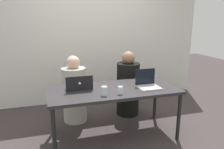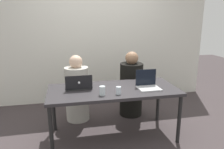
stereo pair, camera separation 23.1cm
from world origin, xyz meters
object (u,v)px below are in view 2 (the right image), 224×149
at_px(water_glass_left, 102,91).
at_px(laptop_front_right, 148,84).
at_px(person_on_right, 131,87).
at_px(water_glass_center, 119,91).
at_px(person_on_left, 77,92).
at_px(laptop_back_left, 79,86).

bearing_deg(water_glass_left, laptop_front_right, 12.52).
relative_size(person_on_right, water_glass_center, 11.32).
xyz_separation_m(person_on_right, laptop_front_right, (0.01, -0.73, 0.27)).
bearing_deg(person_on_left, water_glass_center, 120.94).
distance_m(person_on_left, water_glass_left, 0.96).
bearing_deg(person_on_right, water_glass_left, 64.06).
distance_m(person_on_left, water_glass_center, 1.04).
bearing_deg(laptop_back_left, person_on_right, -148.84).
distance_m(laptop_back_left, water_glass_left, 0.41).
bearing_deg(water_glass_left, water_glass_center, -2.69).
bearing_deg(water_glass_center, person_on_right, 63.48).
relative_size(laptop_front_right, laptop_back_left, 0.82).
height_order(person_on_right, laptop_front_right, person_on_right).
xyz_separation_m(person_on_right, water_glass_center, (-0.44, -0.88, 0.26)).
bearing_deg(water_glass_center, person_on_left, 118.46).
height_order(person_on_right, water_glass_center, person_on_right).
relative_size(person_on_right, laptop_front_right, 3.77).
xyz_separation_m(person_on_left, person_on_right, (0.92, 0.00, 0.01)).
distance_m(laptop_back_left, water_glass_center, 0.58).
xyz_separation_m(person_on_left, laptop_back_left, (0.00, -0.56, 0.28)).
xyz_separation_m(person_on_right, laptop_back_left, (-0.92, -0.56, 0.27)).
distance_m(person_on_right, water_glass_left, 1.12).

